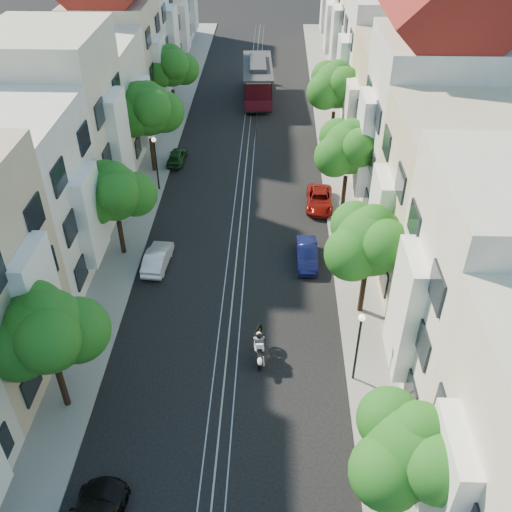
# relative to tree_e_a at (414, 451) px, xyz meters

# --- Properties ---
(ground) EXTENTS (200.00, 200.00, 0.00)m
(ground) POSITION_rel_tree_e_a_xyz_m (-7.26, 31.02, -4.40)
(ground) COLOR black
(ground) RESTS_ON ground
(sidewalk_east) EXTENTS (2.50, 80.00, 0.12)m
(sidewalk_east) POSITION_rel_tree_e_a_xyz_m (-0.01, 31.02, -4.34)
(sidewalk_east) COLOR gray
(sidewalk_east) RESTS_ON ground
(sidewalk_west) EXTENTS (2.50, 80.00, 0.12)m
(sidewalk_west) POSITION_rel_tree_e_a_xyz_m (-14.51, 31.02, -4.34)
(sidewalk_west) COLOR gray
(sidewalk_west) RESTS_ON ground
(rail_left) EXTENTS (0.06, 80.00, 0.02)m
(rail_left) POSITION_rel_tree_e_a_xyz_m (-7.81, 31.02, -4.39)
(rail_left) COLOR gray
(rail_left) RESTS_ON ground
(rail_slot) EXTENTS (0.06, 80.00, 0.02)m
(rail_slot) POSITION_rel_tree_e_a_xyz_m (-7.26, 31.02, -4.39)
(rail_slot) COLOR gray
(rail_slot) RESTS_ON ground
(rail_right) EXTENTS (0.06, 80.00, 0.02)m
(rail_right) POSITION_rel_tree_e_a_xyz_m (-6.71, 31.02, -4.39)
(rail_right) COLOR gray
(rail_right) RESTS_ON ground
(lane_line) EXTENTS (0.08, 80.00, 0.01)m
(lane_line) POSITION_rel_tree_e_a_xyz_m (-7.26, 31.02, -4.40)
(lane_line) COLOR tan
(lane_line) RESTS_ON ground
(townhouses_east) EXTENTS (7.75, 72.00, 12.00)m
(townhouses_east) POSITION_rel_tree_e_a_xyz_m (4.61, 30.94, 0.79)
(townhouses_east) COLOR beige
(townhouses_east) RESTS_ON ground
(townhouses_west) EXTENTS (7.75, 72.00, 11.76)m
(townhouses_west) POSITION_rel_tree_e_a_xyz_m (-19.13, 30.94, 0.68)
(townhouses_west) COLOR silver
(townhouses_west) RESTS_ON ground
(tree_e_a) EXTENTS (4.72, 3.87, 6.27)m
(tree_e_a) POSITION_rel_tree_e_a_xyz_m (0.00, 0.00, 0.00)
(tree_e_a) COLOR black
(tree_e_a) RESTS_ON ground
(tree_e_b) EXTENTS (4.93, 4.08, 6.68)m
(tree_e_b) POSITION_rel_tree_e_a_xyz_m (0.00, 12.00, 0.34)
(tree_e_b) COLOR black
(tree_e_b) RESTS_ON ground
(tree_e_c) EXTENTS (4.84, 3.99, 6.52)m
(tree_e_c) POSITION_rel_tree_e_a_xyz_m (0.00, 23.00, 0.20)
(tree_e_c) COLOR black
(tree_e_c) RESTS_ON ground
(tree_e_d) EXTENTS (5.01, 4.16, 6.85)m
(tree_e_d) POSITION_rel_tree_e_a_xyz_m (0.00, 34.00, 0.47)
(tree_e_d) COLOR black
(tree_e_d) RESTS_ON ground
(tree_w_a) EXTENTS (4.93, 4.08, 6.68)m
(tree_w_a) POSITION_rel_tree_e_a_xyz_m (-14.40, 5.00, 0.34)
(tree_w_a) COLOR black
(tree_w_a) RESTS_ON ground
(tree_w_b) EXTENTS (4.72, 3.87, 6.27)m
(tree_w_b) POSITION_rel_tree_e_a_xyz_m (-14.40, 17.00, 0.00)
(tree_w_b) COLOR black
(tree_w_b) RESTS_ON ground
(tree_w_c) EXTENTS (5.13, 4.28, 7.09)m
(tree_w_c) POSITION_rel_tree_e_a_xyz_m (-14.40, 28.00, 0.67)
(tree_w_c) COLOR black
(tree_w_c) RESTS_ON ground
(tree_w_d) EXTENTS (4.84, 3.99, 6.52)m
(tree_w_d) POSITION_rel_tree_e_a_xyz_m (-14.40, 39.00, 0.20)
(tree_w_d) COLOR black
(tree_w_d) RESTS_ON ground
(lamp_east) EXTENTS (0.32, 0.32, 4.16)m
(lamp_east) POSITION_rel_tree_e_a_xyz_m (-0.96, 7.02, -1.55)
(lamp_east) COLOR black
(lamp_east) RESTS_ON ground
(lamp_west) EXTENTS (0.32, 0.32, 4.16)m
(lamp_west) POSITION_rel_tree_e_a_xyz_m (-13.56, 25.02, -1.55)
(lamp_west) COLOR black
(lamp_west) RESTS_ON ground
(sportbike_rider) EXTENTS (0.59, 2.38, 1.63)m
(sportbike_rider) POSITION_rel_tree_e_a_xyz_m (-5.60, 8.33, -3.52)
(sportbike_rider) COLOR black
(sportbike_rider) RESTS_ON ground
(cable_car) EXTENTS (3.25, 9.10, 3.45)m
(cable_car) POSITION_rel_tree_e_a_xyz_m (-6.76, 43.59, -2.36)
(cable_car) COLOR black
(cable_car) RESTS_ON ground
(parked_car_e_mid) EXTENTS (1.27, 3.56, 1.17)m
(parked_car_e_mid) POSITION_rel_tree_e_a_xyz_m (-2.86, 16.51, -3.81)
(parked_car_e_mid) COLOR #0C0F3C
(parked_car_e_mid) RESTS_ON ground
(parked_car_e_far) EXTENTS (2.02, 4.05, 1.10)m
(parked_car_e_far) POSITION_rel_tree_e_a_xyz_m (-1.72, 23.16, -3.85)
(parked_car_e_far) COLOR maroon
(parked_car_e_far) RESTS_ON ground
(parked_car_w_mid) EXTENTS (1.51, 3.67, 1.18)m
(parked_car_w_mid) POSITION_rel_tree_e_a_xyz_m (-12.06, 15.83, -3.81)
(parked_car_w_mid) COLOR silver
(parked_car_w_mid) RESTS_ON ground
(parked_car_w_far) EXTENTS (1.46, 3.29, 1.10)m
(parked_car_w_far) POSITION_rel_tree_e_a_xyz_m (-12.86, 29.53, -3.85)
(parked_car_w_far) COLOR #143316
(parked_car_w_far) RESTS_ON ground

